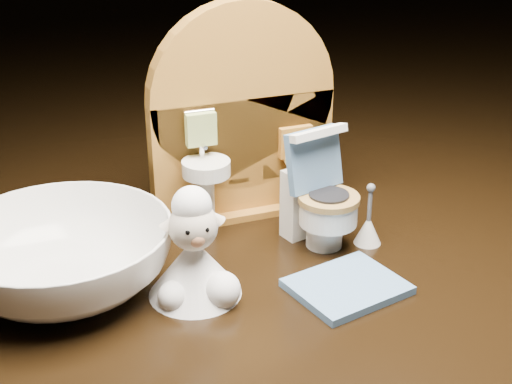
% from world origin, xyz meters
% --- Properties ---
extents(backdrop_panel, '(0.13, 0.05, 0.15)m').
position_xyz_m(backdrop_panel, '(-0.00, 0.06, 0.07)').
color(backdrop_panel, '#A46C26').
rests_on(backdrop_panel, ground).
extents(toy_toilet, '(0.04, 0.05, 0.08)m').
position_xyz_m(toy_toilet, '(0.03, 0.01, 0.03)').
color(toy_toilet, white).
rests_on(toy_toilet, ground).
extents(bath_mat, '(0.07, 0.06, 0.00)m').
position_xyz_m(bath_mat, '(0.02, -0.06, 0.00)').
color(bath_mat, '#547CA9').
rests_on(bath_mat, ground).
extents(toilet_brush, '(0.02, 0.02, 0.04)m').
position_xyz_m(toilet_brush, '(0.06, -0.01, 0.01)').
color(toilet_brush, white).
rests_on(toilet_brush, ground).
extents(plush_lamb, '(0.05, 0.05, 0.07)m').
position_xyz_m(plush_lamb, '(-0.06, -0.03, 0.02)').
color(plush_lamb, white).
rests_on(plush_lamb, ground).
extents(ceramic_bowl, '(0.13, 0.13, 0.04)m').
position_xyz_m(ceramic_bowl, '(-0.13, 0.01, 0.02)').
color(ceramic_bowl, white).
rests_on(ceramic_bowl, ground).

